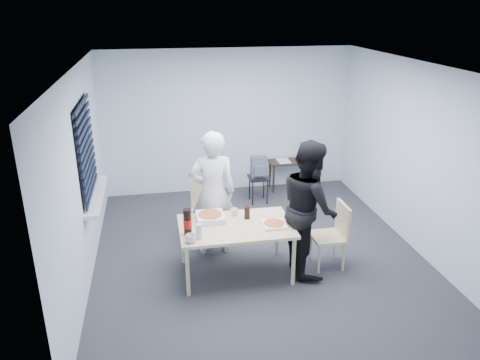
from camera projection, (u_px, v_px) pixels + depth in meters
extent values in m
plane|color=#292A2E|center=(258.00, 253.00, 6.65)|extent=(5.00, 5.00, 0.00)
plane|color=white|center=(261.00, 66.00, 5.71)|extent=(5.00, 5.00, 0.00)
plane|color=silver|center=(228.00, 122.00, 8.47)|extent=(4.50, 0.00, 4.50)
plane|color=silver|center=(325.00, 265.00, 3.89)|extent=(4.50, 0.00, 4.50)
plane|color=silver|center=(82.00, 178.00, 5.79)|extent=(0.00, 5.00, 5.00)
plane|color=silver|center=(415.00, 157.00, 6.57)|extent=(0.00, 5.00, 5.00)
plane|color=black|center=(85.00, 149.00, 6.07)|extent=(0.00, 1.30, 1.30)
cube|color=black|center=(87.00, 149.00, 6.08)|extent=(0.04, 1.30, 1.25)
cube|color=silver|center=(96.00, 196.00, 6.32)|extent=(0.18, 1.42, 0.05)
cube|color=beige|center=(236.00, 227.00, 5.92)|extent=(1.43, 0.91, 0.04)
cylinder|color=beige|center=(188.00, 272.00, 5.57)|extent=(0.05, 0.05, 0.66)
cylinder|color=beige|center=(183.00, 241.00, 6.29)|extent=(0.05, 0.05, 0.66)
cylinder|color=beige|center=(293.00, 261.00, 5.79)|extent=(0.05, 0.05, 0.66)
cylinder|color=beige|center=(277.00, 233.00, 6.51)|extent=(0.05, 0.05, 0.66)
cube|color=beige|center=(207.00, 213.00, 6.87)|extent=(0.42, 0.42, 0.04)
cube|color=beige|center=(205.00, 193.00, 6.96)|extent=(0.42, 0.04, 0.44)
cylinder|color=beige|center=(197.00, 233.00, 6.76)|extent=(0.03, 0.03, 0.41)
cylinder|color=beige|center=(195.00, 223.00, 7.08)|extent=(0.03, 0.03, 0.41)
cylinder|color=beige|center=(220.00, 231.00, 6.82)|extent=(0.03, 0.03, 0.41)
cylinder|color=beige|center=(217.00, 221.00, 7.14)|extent=(0.03, 0.03, 0.41)
cube|color=beige|center=(328.00, 237.00, 6.18)|extent=(0.42, 0.42, 0.04)
cube|color=beige|center=(343.00, 219.00, 6.13)|extent=(0.04, 0.42, 0.44)
cylinder|color=beige|center=(319.00, 260.00, 6.08)|extent=(0.03, 0.03, 0.41)
cylinder|color=beige|center=(311.00, 247.00, 6.39)|extent=(0.03, 0.03, 0.41)
cylinder|color=beige|center=(344.00, 257.00, 6.13)|extent=(0.03, 0.03, 0.41)
cylinder|color=beige|center=(334.00, 245.00, 6.45)|extent=(0.03, 0.03, 0.41)
imported|color=silver|center=(213.00, 194.00, 6.39)|extent=(0.65, 0.42, 1.77)
imported|color=black|center=(309.00, 207.00, 5.96)|extent=(0.47, 0.86, 1.77)
cube|color=#322314|center=(291.00, 162.00, 8.74)|extent=(0.83, 0.37, 0.04)
cylinder|color=#322314|center=(274.00, 179.00, 8.65)|extent=(0.04, 0.04, 0.52)
cylinder|color=#322314|center=(270.00, 174.00, 8.91)|extent=(0.04, 0.04, 0.52)
cylinder|color=#322314|center=(312.00, 177.00, 8.77)|extent=(0.04, 0.04, 0.52)
cylinder|color=#322314|center=(307.00, 172.00, 9.04)|extent=(0.04, 0.04, 0.52)
cube|color=black|center=(258.00, 178.00, 8.17)|extent=(0.34, 0.34, 0.04)
cylinder|color=black|center=(253.00, 194.00, 8.12)|extent=(0.04, 0.04, 0.44)
cylinder|color=black|center=(250.00, 188.00, 8.36)|extent=(0.04, 0.04, 0.44)
cylinder|color=black|center=(267.00, 193.00, 8.16)|extent=(0.04, 0.04, 0.44)
cylinder|color=black|center=(264.00, 187.00, 8.40)|extent=(0.04, 0.04, 0.44)
cube|color=slate|center=(259.00, 167.00, 8.10)|extent=(0.27, 0.14, 0.38)
cube|color=slate|center=(260.00, 171.00, 8.03)|extent=(0.20, 0.05, 0.18)
cube|color=white|center=(210.00, 218.00, 6.05)|extent=(0.35, 0.35, 0.04)
cube|color=white|center=(210.00, 216.00, 6.04)|extent=(0.35, 0.35, 0.04)
cylinder|color=#CC7F38|center=(210.00, 214.00, 6.03)|extent=(0.30, 0.30, 0.01)
cube|color=white|center=(274.00, 224.00, 5.90)|extent=(0.29, 0.29, 0.03)
cylinder|color=#CC7F38|center=(274.00, 223.00, 5.89)|extent=(0.25, 0.25, 0.01)
imported|color=white|center=(191.00, 238.00, 5.48)|extent=(0.17, 0.17, 0.10)
imported|color=white|center=(235.00, 212.00, 6.17)|extent=(0.10, 0.10, 0.09)
cylinder|color=black|center=(247.00, 213.00, 6.07)|extent=(0.10, 0.10, 0.17)
cylinder|color=black|center=(188.00, 222.00, 5.63)|extent=(0.10, 0.10, 0.33)
cylinder|color=red|center=(188.00, 224.00, 5.64)|extent=(0.10, 0.10, 0.11)
cylinder|color=silver|center=(199.00, 231.00, 5.55)|extent=(0.09, 0.09, 0.19)
torus|color=red|center=(261.00, 233.00, 5.70)|extent=(0.05, 0.05, 0.00)
cube|color=white|center=(284.00, 161.00, 8.71)|extent=(0.33, 0.37, 0.01)
cube|color=black|center=(302.00, 158.00, 8.79)|extent=(0.18, 0.15, 0.06)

